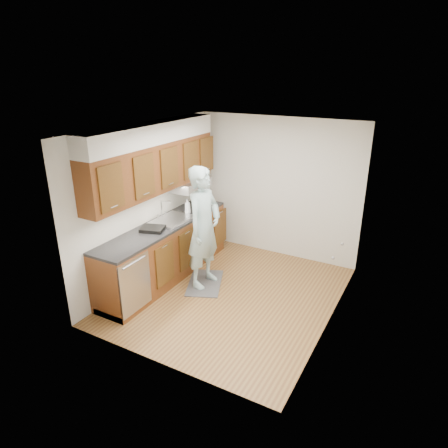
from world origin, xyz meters
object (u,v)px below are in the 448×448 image
object	(u,v)px
soap_bottle_b	(200,206)
soap_bottle_c	(197,203)
soap_bottle_a	(188,206)
steel_can	(188,210)
dish_rack	(153,229)
person	(204,220)

from	to	relation	value
soap_bottle_b	soap_bottle_c	world-z (taller)	soap_bottle_c
soap_bottle_a	soap_bottle_b	distance (m)	0.26
steel_can	dish_rack	size ratio (longest dim) A/B	0.39
soap_bottle_a	soap_bottle_b	size ratio (longest dim) A/B	1.50
soap_bottle_a	soap_bottle_b	xyz separation A→B (m)	(0.10, 0.23, -0.04)
soap_bottle_b	soap_bottle_c	xyz separation A→B (m)	(-0.13, 0.10, 0.01)
steel_can	dish_rack	bearing A→B (deg)	-92.70
person	dish_rack	size ratio (longest dim) A/B	6.39
soap_bottle_b	dish_rack	distance (m)	1.14
soap_bottle_a	steel_can	bearing A→B (deg)	88.64
person	soap_bottle_b	bearing A→B (deg)	38.06
person	soap_bottle_c	bearing A→B (deg)	40.76
steel_can	dish_rack	world-z (taller)	steel_can
soap_bottle_c	steel_can	size ratio (longest dim) A/B	1.40
person	dish_rack	distance (m)	0.79
soap_bottle_a	soap_bottle_b	world-z (taller)	soap_bottle_a
person	steel_can	distance (m)	0.80
person	soap_bottle_a	distance (m)	0.79
soap_bottle_b	steel_can	world-z (taller)	soap_bottle_b
soap_bottle_c	steel_can	world-z (taller)	soap_bottle_c
soap_bottle_b	person	bearing A→B (deg)	-54.39
person	soap_bottle_a	size ratio (longest dim) A/B	8.35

